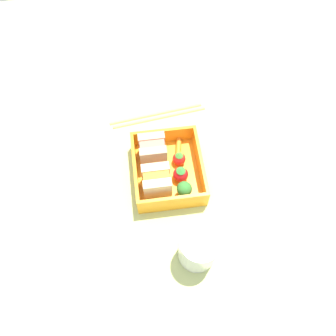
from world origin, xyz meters
The scene contains 11 objects.
ground_plane centered at (0.00, 0.00, -1.00)cm, with size 120.00×120.00×2.00cm, color #BBC979.
bento_tray centered at (0.00, 0.00, 0.60)cm, with size 15.18×13.09×1.20cm, color orange.
bento_rim centered at (0.00, 0.00, 3.14)cm, with size 15.18×13.09×3.87cm.
sandwich_left centered at (-3.34, 2.54, 4.09)cm, with size 4.90×5.08×5.77cm.
sandwich_center_left centered at (3.34, 2.54, 4.09)cm, with size 4.90×5.08×5.77cm.
broccoli_floret centered at (-5.27, -2.31, 3.69)cm, with size 2.84×2.84×4.05cm.
strawberry_far_left centered at (-1.68, -2.21, 2.79)cm, with size 2.94×2.94×3.54cm.
strawberry_left centered at (1.86, -2.42, 2.61)cm, with size 2.57×2.57×3.17cm.
carrot_stick_far_left centered at (5.22, -2.85, 1.74)cm, with size 1.07×1.07×3.64cm, color orange.
chopstick_pair centered at (14.67, 0.55, 0.35)cm, with size 4.44×20.75×0.70cm.
drinking_glass centered at (-16.36, -2.90, 3.95)cm, with size 6.49×6.49×7.89cm, color white.
Camera 1 is at (-29.67, 3.91, 57.97)cm, focal length 35.00 mm.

